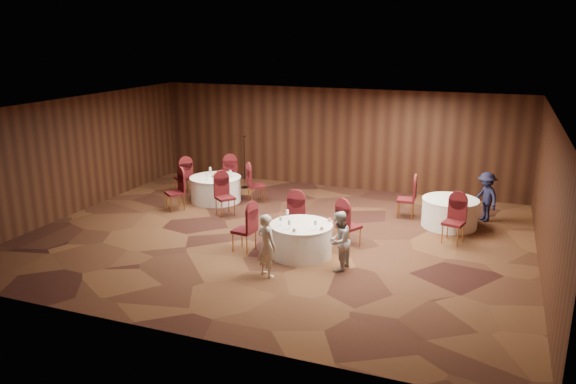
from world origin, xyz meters
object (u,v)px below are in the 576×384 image
(table_left, at_px, (216,189))
(man_c, at_px, (486,197))
(woman_b, at_px, (339,241))
(table_main, at_px, (301,240))
(mic_stand, at_px, (245,172))
(woman_a, at_px, (267,245))
(table_right, at_px, (450,213))

(table_left, height_order, man_c, man_c)
(woman_b, bearing_deg, table_main, -107.90)
(mic_stand, distance_m, woman_b, 7.04)
(mic_stand, distance_m, man_c, 7.47)
(table_main, height_order, table_left, same)
(mic_stand, bearing_deg, man_c, -5.77)
(woman_b, xyz_separation_m, man_c, (2.77, 4.52, 0.02))
(table_left, relative_size, mic_stand, 0.89)
(table_main, xyz_separation_m, woman_a, (-0.29, -1.32, 0.30))
(table_left, distance_m, woman_a, 5.68)
(mic_stand, xyz_separation_m, woman_a, (3.35, -6.11, 0.16))
(woman_a, height_order, man_c, woman_a)
(woman_b, distance_m, man_c, 5.30)
(table_main, bearing_deg, table_right, 47.65)
(mic_stand, xyz_separation_m, man_c, (7.43, -0.75, 0.16))
(woman_b, bearing_deg, table_right, 160.12)
(woman_a, bearing_deg, woman_b, -119.96)
(mic_stand, bearing_deg, woman_b, -48.56)
(table_left, bearing_deg, mic_stand, 84.04)
(table_right, bearing_deg, table_main, -132.35)
(woman_b, bearing_deg, woman_a, -49.71)
(man_c, bearing_deg, woman_a, -74.67)
(mic_stand, bearing_deg, table_right, -13.29)
(man_c, bearing_deg, woman_b, -68.93)
(table_right, relative_size, man_c, 1.08)
(woman_b, bearing_deg, man_c, 156.11)
(table_left, xyz_separation_m, mic_stand, (0.17, 1.67, 0.13))
(table_left, xyz_separation_m, table_right, (6.77, 0.12, 0.00))
(table_left, distance_m, table_right, 6.77)
(table_main, bearing_deg, woman_a, -102.32)
(table_left, distance_m, woman_b, 6.03)
(table_main, bearing_deg, woman_b, -25.51)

